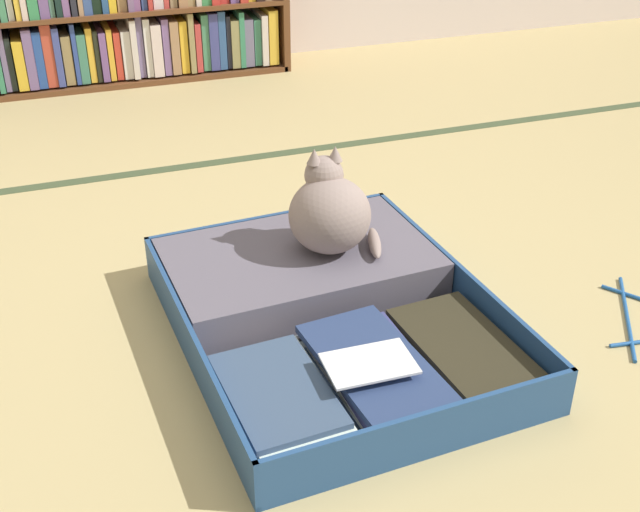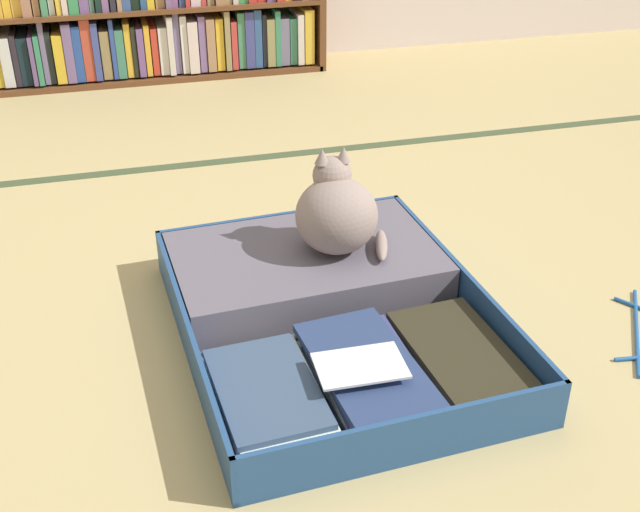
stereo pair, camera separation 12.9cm
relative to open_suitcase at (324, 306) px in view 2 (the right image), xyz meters
The scene contains 4 objects.
ground_plane 0.15m from the open_suitcase, 122.18° to the right, with size 10.00×10.00×0.00m, color tan.
tatami_border 1.08m from the open_suitcase, 93.91° to the left, with size 4.80×0.05×0.00m.
open_suitcase is the anchor object (origin of this frame).
black_cat 0.25m from the open_suitcase, 64.53° to the left, with size 0.26×0.23×0.27m.
Camera 2 is at (-0.38, -1.54, 1.20)m, focal length 46.12 mm.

